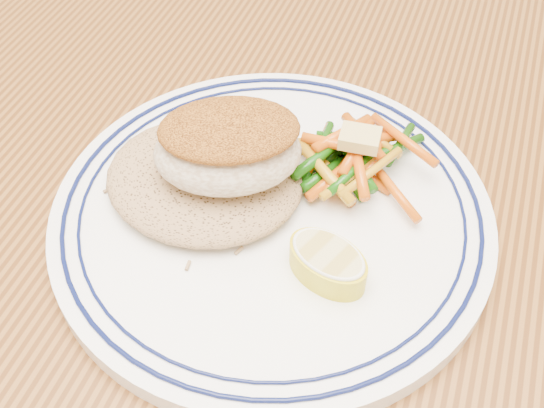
{
  "coord_description": "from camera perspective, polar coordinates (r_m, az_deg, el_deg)",
  "views": [
    {
      "loc": [
        0.06,
        -0.33,
        1.11
      ],
      "look_at": [
        -0.04,
        -0.05,
        0.77
      ],
      "focal_mm": 45.0,
      "sensor_mm": 36.0,
      "label": 1
    }
  ],
  "objects": [
    {
      "name": "vegetable_pile",
      "position": [
        0.48,
        6.5,
        3.98
      ],
      "size": [
        0.11,
        0.1,
        0.03
      ],
      "color": "#CB520A",
      "rests_on": "plate"
    },
    {
      "name": "fish_fillet",
      "position": [
        0.44,
        -3.7,
        4.81
      ],
      "size": [
        0.12,
        0.1,
        0.05
      ],
      "color": "beige",
      "rests_on": "rice_pilaf"
    },
    {
      "name": "butter_pat",
      "position": [
        0.46,
        7.36,
        5.47
      ],
      "size": [
        0.03,
        0.02,
        0.01
      ],
      "primitive_type": "cube",
      "rotation": [
        0.0,
        0.0,
        0.08
      ],
      "color": "#D6BB68",
      "rests_on": "vegetable_pile"
    },
    {
      "name": "rice_pilaf",
      "position": [
        0.46,
        -5.7,
        2.42
      ],
      "size": [
        0.14,
        0.12,
        0.03
      ],
      "primitive_type": "ellipsoid",
      "color": "#95724A",
      "rests_on": "plate"
    },
    {
      "name": "lemon_wedge",
      "position": [
        0.42,
        4.68,
        -4.85
      ],
      "size": [
        0.06,
        0.06,
        0.02
      ],
      "color": "yellow",
      "rests_on": "plate"
    },
    {
      "name": "dining_table",
      "position": [
        0.57,
        5.01,
        -5.6
      ],
      "size": [
        1.5,
        0.9,
        0.75
      ],
      "color": "#532D10",
      "rests_on": "ground"
    },
    {
      "name": "plate",
      "position": [
        0.46,
        0.0,
        -0.87
      ],
      "size": [
        0.3,
        0.3,
        0.02
      ],
      "color": "white",
      "rests_on": "dining_table"
    }
  ]
}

